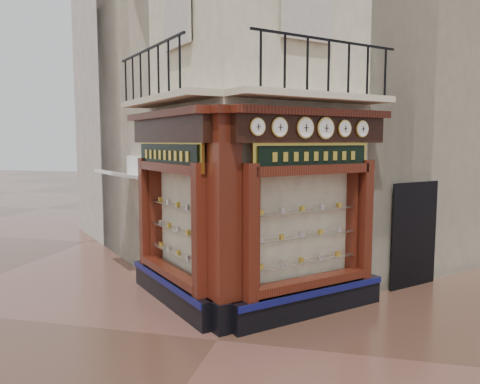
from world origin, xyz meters
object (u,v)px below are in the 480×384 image
(corner_pilaster, at_px, (224,223))
(clock_f, at_px, (362,129))
(clock_e, at_px, (344,129))
(signboard_left, at_px, (168,155))
(clock_b, at_px, (279,127))
(clock_c, at_px, (305,128))
(clock_d, at_px, (325,128))
(signboard_right, at_px, (314,156))
(clock_a, at_px, (257,127))
(awning, at_px, (123,275))

(corner_pilaster, height_order, clock_f, corner_pilaster)
(clock_e, height_order, signboard_left, clock_e)
(clock_b, distance_m, clock_c, 0.58)
(clock_f, distance_m, signboard_left, 3.90)
(clock_d, distance_m, signboard_right, 0.56)
(clock_c, xyz_separation_m, clock_f, (1.01, 1.01, -0.00))
(clock_c, bearing_deg, clock_f, -0.00)
(clock_b, xyz_separation_m, signboard_left, (-2.38, 0.70, -0.52))
(clock_c, bearing_deg, signboard_left, 128.96)
(clock_b, xyz_separation_m, clock_f, (1.42, 1.42, 0.00))
(corner_pilaster, relative_size, clock_a, 12.85)
(signboard_right, bearing_deg, clock_f, -5.60)
(clock_e, distance_m, awning, 6.68)
(clock_c, height_order, clock_d, clock_d)
(clock_b, height_order, signboard_left, clock_b)
(signboard_right, bearing_deg, clock_a, -175.28)
(clock_c, xyz_separation_m, clock_e, (0.68, 0.68, -0.00))
(clock_e, height_order, clock_f, same)
(clock_c, bearing_deg, clock_e, 0.00)
(clock_d, xyz_separation_m, signboard_left, (-3.13, -0.05, -0.52))
(clock_c, height_order, signboard_left, clock_c)
(corner_pilaster, xyz_separation_m, signboard_left, (-1.46, 1.01, 1.15))
(clock_c, xyz_separation_m, clock_d, (0.34, 0.34, -0.00))
(clock_d, height_order, signboard_right, clock_d)
(clock_f, height_order, signboard_left, clock_f)
(corner_pilaster, distance_m, clock_b, 1.93)
(clock_b, distance_m, clock_d, 1.06)
(clock_a, bearing_deg, clock_b, 0.00)
(clock_d, height_order, signboard_left, clock_d)
(corner_pilaster, relative_size, signboard_left, 1.80)
(clock_d, bearing_deg, awning, 116.81)
(clock_c, bearing_deg, clock_b, 180.00)
(corner_pilaster, bearing_deg, clock_b, -26.18)
(clock_b, bearing_deg, clock_f, -0.00)
(awning, relative_size, signboard_left, 0.68)
(clock_a, height_order, clock_f, clock_f)
(signboard_left, bearing_deg, signboard_right, -135.00)
(corner_pilaster, distance_m, signboard_right, 2.12)
(clock_a, height_order, clock_d, clock_d)
(clock_b, bearing_deg, clock_a, -180.00)
(corner_pilaster, distance_m, clock_c, 2.25)
(clock_c, bearing_deg, signboard_right, 19.84)
(corner_pilaster, distance_m, signboard_left, 2.12)
(clock_e, bearing_deg, clock_c, -180.00)
(clock_c, distance_m, signboard_left, 2.85)
(clock_d, relative_size, clock_f, 1.24)
(clock_a, height_order, clock_b, clock_b)
(clock_a, bearing_deg, clock_e, 0.00)
(clock_a, relative_size, awning, 0.21)
(signboard_left, bearing_deg, awning, 3.99)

